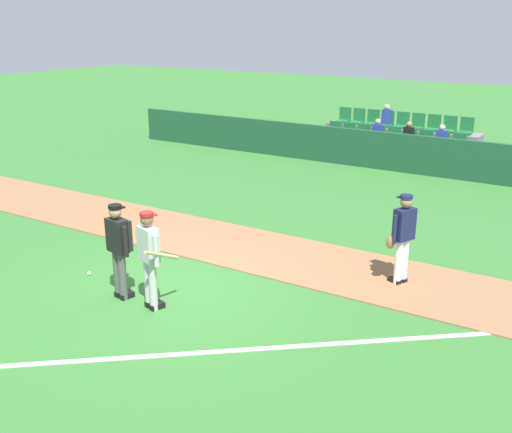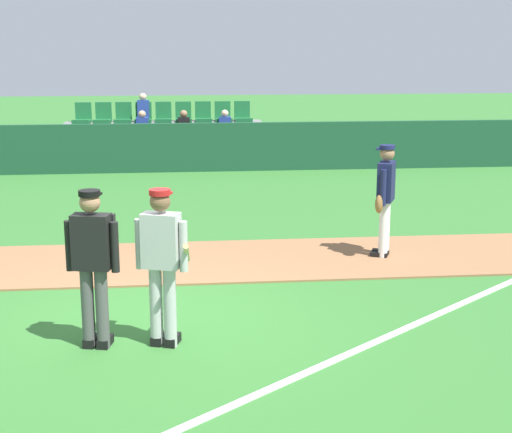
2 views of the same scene
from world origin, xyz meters
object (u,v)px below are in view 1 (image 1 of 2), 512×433
object	(u,v)px
runner_navy_jersey	(403,236)
baseball	(89,273)
batter_grey_jersey	(150,257)
umpire_home_plate	(119,246)

from	to	relation	value
runner_navy_jersey	baseball	world-z (taller)	runner_navy_jersey
batter_grey_jersey	umpire_home_plate	distance (m)	0.74
baseball	runner_navy_jersey	bearing A→B (deg)	27.71
umpire_home_plate	baseball	distance (m)	1.63
batter_grey_jersey	baseball	bearing A→B (deg)	167.93
batter_grey_jersey	runner_navy_jersey	distance (m)	4.63
runner_navy_jersey	umpire_home_plate	bearing A→B (deg)	-141.98
umpire_home_plate	runner_navy_jersey	xyz separation A→B (m)	(4.07, 3.18, -0.04)
runner_navy_jersey	baseball	xyz separation A→B (m)	(-5.32, -2.80, -0.93)
umpire_home_plate	runner_navy_jersey	distance (m)	5.16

